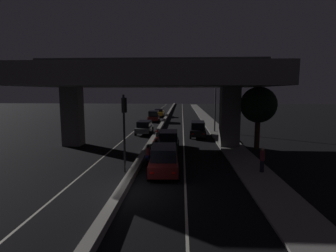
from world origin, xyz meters
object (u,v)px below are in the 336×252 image
object	(u,v)px
car_dark_red_lead	(164,159)
car_dark_green_second	(169,140)
traffic_light_left_of_median	(124,120)
street_lamp	(213,99)
pedestrian_on_sidewalk	(262,160)
car_dark_red_second_oncoming	(154,116)
motorcycle_blue_filtering_near	(148,156)
car_black_third	(198,129)
car_taxi_yellow_third_oncoming	(159,113)
motorcycle_red_filtering_mid	(157,138)
car_grey_lead_oncoming	(144,127)

from	to	relation	value
car_dark_red_lead	car_dark_green_second	world-z (taller)	car_dark_red_lead
traffic_light_left_of_median	street_lamp	bearing A→B (deg)	66.02
traffic_light_left_of_median	pedestrian_on_sidewalk	world-z (taller)	traffic_light_left_of_median
car_dark_red_second_oncoming	pedestrian_on_sidewalk	size ratio (longest dim) A/B	2.63
motorcycle_blue_filtering_near	traffic_light_left_of_median	bearing A→B (deg)	149.14
traffic_light_left_of_median	car_dark_red_lead	xyz separation A→B (m)	(2.57, -0.22, -2.53)
traffic_light_left_of_median	car_black_third	distance (m)	14.95
traffic_light_left_of_median	car_taxi_yellow_third_oncoming	xyz separation A→B (m)	(-1.04, 38.01, -2.61)
street_lamp	car_dark_red_lead	distance (m)	18.48
street_lamp	car_dark_green_second	world-z (taller)	street_lamp
street_lamp	car_black_third	xyz separation A→B (m)	(-2.08, -3.60, -3.30)
street_lamp	motorcycle_blue_filtering_near	world-z (taller)	street_lamp
car_dark_red_lead	pedestrian_on_sidewalk	xyz separation A→B (m)	(6.29, 0.22, 0.01)
traffic_light_left_of_median	motorcycle_red_filtering_mid	distance (m)	9.74
car_dark_green_second	car_black_third	bearing A→B (deg)	-24.94
street_lamp	car_grey_lead_oncoming	size ratio (longest dim) A/B	1.51
traffic_light_left_of_median	car_black_third	size ratio (longest dim) A/B	1.21
car_grey_lead_oncoming	car_dark_red_second_oncoming	xyz separation A→B (m)	(-0.24, 13.25, 0.15)
car_black_third	motorcycle_red_filtering_mid	distance (m)	6.21
car_grey_lead_oncoming	street_lamp	bearing A→B (deg)	100.85
car_black_third	car_grey_lead_oncoming	distance (m)	6.86
car_dark_green_second	motorcycle_red_filtering_mid	xyz separation A→B (m)	(-1.33, 2.40, -0.27)
car_black_third	pedestrian_on_sidewalk	size ratio (longest dim) A/B	2.63
street_lamp	car_grey_lead_oncoming	bearing A→B (deg)	-169.70
car_grey_lead_oncoming	motorcycle_blue_filtering_near	distance (m)	14.00
car_dark_red_second_oncoming	pedestrian_on_sidewalk	world-z (taller)	car_dark_red_second_oncoming
car_dark_green_second	car_grey_lead_oncoming	world-z (taller)	car_dark_green_second
car_dark_red_second_oncoming	motorcycle_blue_filtering_near	size ratio (longest dim) A/B	2.09
car_dark_red_lead	motorcycle_blue_filtering_near	bearing A→B (deg)	29.84
car_grey_lead_oncoming	car_dark_red_second_oncoming	bearing A→B (deg)	-178.43
street_lamp	car_black_third	world-z (taller)	street_lamp
car_dark_green_second	car_dark_red_second_oncoming	xyz separation A→B (m)	(-3.75, 22.09, 0.12)
car_grey_lead_oncoming	pedestrian_on_sidewalk	distance (m)	18.49
car_dark_red_lead	car_taxi_yellow_third_oncoming	bearing A→B (deg)	3.08
traffic_light_left_of_median	motorcycle_blue_filtering_near	bearing A→B (deg)	55.50
car_dark_red_second_oncoming	motorcycle_red_filtering_mid	xyz separation A→B (m)	(2.42, -19.68, -0.39)
car_black_third	pedestrian_on_sidewalk	xyz separation A→B (m)	(3.27, -13.63, -0.01)
street_lamp	car_taxi_yellow_third_oncoming	size ratio (longest dim) A/B	1.50
car_taxi_yellow_third_oncoming	pedestrian_on_sidewalk	bearing A→B (deg)	14.81
car_dark_red_lead	motorcycle_blue_filtering_near	size ratio (longest dim) A/B	2.19
car_dark_green_second	car_taxi_yellow_third_oncoming	world-z (taller)	car_dark_green_second
car_dark_red_lead	pedestrian_on_sidewalk	world-z (taller)	car_dark_red_lead
car_grey_lead_oncoming	pedestrian_on_sidewalk	size ratio (longest dim) A/B	2.95
car_dark_red_second_oncoming	motorcycle_blue_filtering_near	bearing A→B (deg)	3.20
car_dark_green_second	pedestrian_on_sidewalk	size ratio (longest dim) A/B	2.80
car_dark_green_second	street_lamp	bearing A→B (deg)	-27.09
motorcycle_red_filtering_mid	pedestrian_on_sidewalk	size ratio (longest dim) A/B	1.25
car_dark_red_second_oncoming	motorcycle_red_filtering_mid	bearing A→B (deg)	5.01
car_dark_red_second_oncoming	car_dark_green_second	bearing A→B (deg)	7.62
car_dark_green_second	pedestrian_on_sidewalk	world-z (taller)	pedestrian_on_sidewalk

